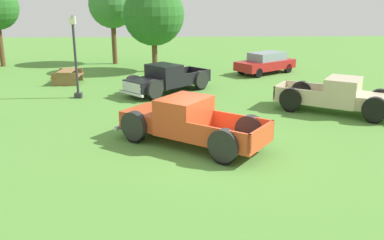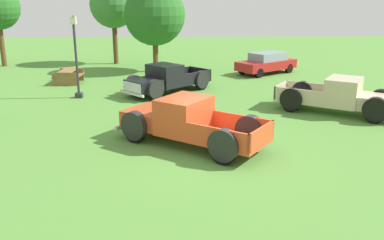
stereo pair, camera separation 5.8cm
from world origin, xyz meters
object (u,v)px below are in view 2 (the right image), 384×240
(oak_tree_east, at_px, (113,5))
(lamp_post_near, at_px, (76,55))
(pickup_truck_foreground, at_px, (183,121))
(sedan_distant_a, at_px, (267,63))
(oak_tree_center, at_px, (155,15))
(pickup_truck_behind_right, at_px, (344,97))
(pickup_truck_behind_left, at_px, (164,80))
(picnic_table, at_px, (68,75))

(oak_tree_east, bearing_deg, lamp_post_near, -91.87)
(pickup_truck_foreground, distance_m, sedan_distant_a, 14.53)
(oak_tree_center, bearing_deg, pickup_truck_behind_right, -51.45)
(pickup_truck_foreground, bearing_deg, pickup_truck_behind_right, 26.39)
(pickup_truck_behind_left, bearing_deg, sedan_distant_a, 40.25)
(oak_tree_center, bearing_deg, lamp_post_near, -115.25)
(pickup_truck_behind_left, relative_size, oak_tree_east, 0.80)
(sedan_distant_a, relative_size, picnic_table, 2.38)
(pickup_truck_behind_left, bearing_deg, oak_tree_east, 111.19)
(pickup_truck_behind_right, relative_size, oak_tree_east, 0.88)
(picnic_table, bearing_deg, sedan_distant_a, 12.32)
(lamp_post_near, distance_m, picnic_table, 4.32)
(pickup_truck_foreground, xyz_separation_m, oak_tree_east, (-4.82, 17.90, 3.54))
(pickup_truck_behind_right, xyz_separation_m, sedan_distant_a, (-1.35, 9.85, -0.02))
(sedan_distant_a, height_order, picnic_table, sedan_distant_a)
(pickup_truck_behind_right, height_order, oak_tree_east, oak_tree_east)
(lamp_post_near, relative_size, oak_tree_east, 0.67)
(pickup_truck_behind_left, bearing_deg, lamp_post_near, -169.15)
(picnic_table, bearing_deg, oak_tree_center, 37.23)
(pickup_truck_foreground, xyz_separation_m, sedan_distant_a, (5.73, 13.35, -0.05))
(sedan_distant_a, distance_m, oak_tree_center, 8.03)
(oak_tree_center, bearing_deg, pickup_truck_foreground, -83.54)
(pickup_truck_behind_left, relative_size, sedan_distant_a, 1.10)
(pickup_truck_foreground, height_order, pickup_truck_behind_right, pickup_truck_foreground)
(pickup_truck_foreground, height_order, picnic_table, pickup_truck_foreground)
(pickup_truck_behind_left, height_order, sedan_distant_a, pickup_truck_behind_left)
(lamp_post_near, bearing_deg, pickup_truck_foreground, -53.28)
(pickup_truck_behind_right, distance_m, sedan_distant_a, 9.94)
(pickup_truck_foreground, distance_m, oak_tree_east, 18.87)
(pickup_truck_foreground, height_order, sedan_distant_a, pickup_truck_foreground)
(sedan_distant_a, height_order, lamp_post_near, lamp_post_near)
(pickup_truck_behind_left, distance_m, sedan_distant_a, 8.66)
(oak_tree_east, bearing_deg, pickup_truck_behind_right, -50.44)
(lamp_post_near, bearing_deg, sedan_distant_a, 30.49)
(pickup_truck_foreground, height_order, oak_tree_east, oak_tree_east)
(picnic_table, relative_size, oak_tree_east, 0.30)
(oak_tree_center, bearing_deg, pickup_truck_behind_left, -83.58)
(pickup_truck_behind_right, relative_size, picnic_table, 2.89)
(sedan_distant_a, distance_m, oak_tree_east, 12.03)
(picnic_table, relative_size, oak_tree_center, 0.32)
(picnic_table, height_order, oak_tree_center, oak_tree_center)
(pickup_truck_foreground, relative_size, sedan_distant_a, 1.24)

